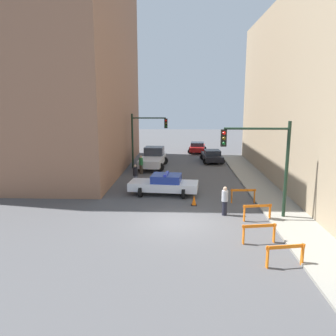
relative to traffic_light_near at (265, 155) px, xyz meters
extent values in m
plane|color=#4C4C4F|center=(-4.73, -0.87, -3.53)|extent=(120.00, 120.00, 0.00)
cube|color=gray|center=(1.47, -0.87, -3.47)|extent=(2.40, 44.00, 0.12)
cube|color=#93664C|center=(-16.73, 13.13, 6.33)|extent=(14.00, 20.00, 19.72)
cylinder|color=black|center=(1.17, 0.01, -0.81)|extent=(0.18, 0.18, 5.20)
cylinder|color=black|center=(-0.53, 0.01, 1.39)|extent=(3.40, 0.12, 0.12)
cube|color=black|center=(-2.23, 0.01, 0.89)|extent=(0.30, 0.22, 0.90)
sphere|color=red|center=(-2.23, -0.14, 1.16)|extent=(0.18, 0.18, 0.18)
sphere|color=#4C3D0C|center=(-2.23, -0.14, 0.89)|extent=(0.18, 0.18, 0.18)
sphere|color=#0C4219|center=(-2.23, -0.14, 0.62)|extent=(0.18, 0.18, 0.18)
cylinder|color=black|center=(-9.13, 13.60, -0.93)|extent=(0.18, 0.18, 5.20)
cylinder|color=black|center=(-7.53, 13.60, 1.27)|extent=(3.20, 0.12, 0.12)
cube|color=black|center=(-5.93, 13.60, 0.77)|extent=(0.30, 0.22, 0.90)
sphere|color=red|center=(-5.93, 13.46, 1.04)|extent=(0.18, 0.18, 0.18)
sphere|color=#4C3D0C|center=(-5.93, 13.46, 0.77)|extent=(0.18, 0.18, 0.18)
sphere|color=#0C4219|center=(-5.93, 13.46, 0.50)|extent=(0.18, 0.18, 0.18)
cube|color=white|center=(-5.66, 4.54, -2.93)|extent=(4.86, 2.30, 0.55)
cube|color=navy|center=(-5.47, 4.52, -2.39)|extent=(2.12, 1.81, 0.52)
cylinder|color=black|center=(-7.19, 3.84, -3.20)|extent=(0.28, 0.68, 0.66)
cylinder|color=black|center=(-7.03, 5.53, -3.20)|extent=(0.28, 0.68, 0.66)
cylinder|color=black|center=(-4.29, 3.55, -3.20)|extent=(0.28, 0.68, 0.66)
cylinder|color=black|center=(-4.13, 5.24, -3.20)|extent=(0.28, 0.68, 0.66)
cube|color=#2633BF|center=(-5.47, 4.52, -2.07)|extent=(0.34, 1.40, 0.12)
cube|color=silver|center=(-7.22, 13.74, -2.78)|extent=(2.33, 5.51, 0.70)
cube|color=#2D333D|center=(-7.15, 14.82, -2.03)|extent=(1.94, 1.84, 0.80)
cylinder|color=black|center=(-8.03, 15.47, -3.13)|extent=(0.81, 0.31, 0.80)
cylinder|color=black|center=(-6.20, 15.36, -3.13)|extent=(0.81, 0.31, 0.80)
cylinder|color=black|center=(-8.24, 12.13, -3.13)|extent=(0.81, 0.31, 0.80)
cylinder|color=black|center=(-6.40, 12.02, -3.13)|extent=(0.81, 0.31, 0.80)
cube|color=black|center=(-1.20, 17.13, -2.96)|extent=(2.04, 4.40, 0.52)
cube|color=#232833|center=(-1.19, 16.96, -2.46)|extent=(1.69, 1.89, 0.48)
cylinder|color=black|center=(-2.10, 18.41, -3.22)|extent=(0.63, 0.26, 0.62)
cylinder|color=black|center=(-0.45, 18.51, -3.22)|extent=(0.63, 0.26, 0.62)
cylinder|color=black|center=(-1.95, 15.75, -3.22)|extent=(0.63, 0.26, 0.62)
cylinder|color=black|center=(-0.30, 15.84, -3.22)|extent=(0.63, 0.26, 0.62)
cube|color=maroon|center=(-2.44, 23.76, -2.96)|extent=(2.13, 4.43, 0.52)
cube|color=#232833|center=(-2.45, 23.58, -2.46)|extent=(1.72, 1.92, 0.48)
cylinder|color=black|center=(-3.16, 25.15, -3.22)|extent=(0.64, 0.27, 0.62)
cylinder|color=black|center=(-1.51, 25.02, -3.22)|extent=(0.64, 0.27, 0.62)
cylinder|color=black|center=(-3.37, 22.49, -3.22)|extent=(0.64, 0.27, 0.62)
cylinder|color=black|center=(-1.72, 22.36, -3.22)|extent=(0.64, 0.27, 0.62)
cylinder|color=#474C66|center=(-7.93, 6.72, -3.12)|extent=(0.29, 0.29, 0.82)
cylinder|color=black|center=(-7.93, 6.72, -2.40)|extent=(0.38, 0.38, 0.62)
sphere|color=tan|center=(-7.93, 6.72, -1.98)|extent=(0.23, 0.23, 0.22)
cylinder|color=#382D23|center=(-8.01, 10.89, -3.12)|extent=(0.29, 0.29, 0.82)
cylinder|color=#236633|center=(-8.01, 10.89, -2.40)|extent=(0.37, 0.37, 0.62)
sphere|color=tan|center=(-8.01, 10.89, -1.98)|extent=(0.22, 0.22, 0.22)
cylinder|color=black|center=(-2.00, 0.41, -3.12)|extent=(0.38, 0.38, 0.82)
cylinder|color=#B2B2B7|center=(-2.00, 0.41, -2.40)|extent=(0.49, 0.49, 0.62)
sphere|color=tan|center=(-2.00, 0.41, -1.98)|extent=(0.30, 0.30, 0.22)
cube|color=orange|center=(-0.42, -5.44, -2.70)|extent=(1.58, 0.35, 0.14)
cube|color=orange|center=(-1.12, -5.58, -3.08)|extent=(0.08, 0.17, 0.90)
cube|color=orange|center=(0.29, -5.31, -3.08)|extent=(0.08, 0.17, 0.90)
cube|color=orange|center=(-0.93, -3.31, -2.70)|extent=(1.59, 0.31, 0.14)
cube|color=orange|center=(-1.64, -3.43, -3.08)|extent=(0.08, 0.17, 0.90)
cube|color=orange|center=(-0.22, -3.19, -3.08)|extent=(0.08, 0.17, 0.90)
cube|color=orange|center=(-0.36, -0.41, -2.70)|extent=(1.58, 0.33, 0.14)
cube|color=orange|center=(-1.07, -0.54, -3.08)|extent=(0.08, 0.17, 0.90)
cube|color=orange|center=(0.35, -0.29, -3.08)|extent=(0.08, 0.17, 0.90)
cube|color=orange|center=(-0.53, 2.75, -2.70)|extent=(1.60, 0.14, 0.14)
cube|color=orange|center=(-1.25, 2.71, -3.08)|extent=(0.06, 0.16, 0.90)
cube|color=orange|center=(0.19, 2.79, -3.08)|extent=(0.06, 0.16, 0.90)
cube|color=black|center=(-3.65, 2.12, -3.51)|extent=(0.36, 0.36, 0.04)
cone|color=#F2600C|center=(-3.65, 2.12, -3.18)|extent=(0.28, 0.28, 0.62)
camera|label=1|loc=(-4.46, -17.34, 2.77)|focal=35.00mm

